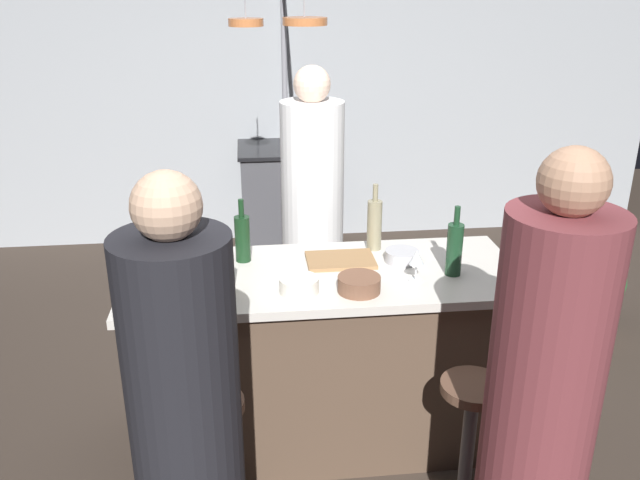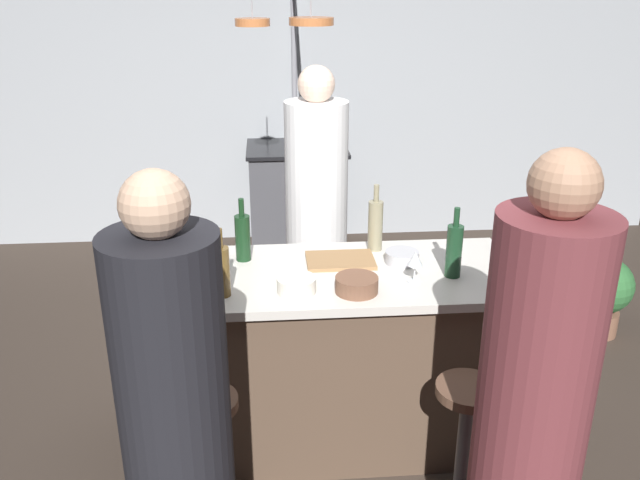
# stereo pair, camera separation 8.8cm
# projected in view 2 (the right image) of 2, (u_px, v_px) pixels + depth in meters

# --- Properties ---
(ground_plane) EXTENTS (9.00, 9.00, 0.00)m
(ground_plane) POSITION_uv_depth(u_px,v_px,m) (322.00, 434.00, 3.33)
(ground_plane) COLOR #382D26
(back_wall) EXTENTS (6.40, 0.16, 2.60)m
(back_wall) POSITION_uv_depth(u_px,v_px,m) (294.00, 87.00, 5.49)
(back_wall) COLOR #9EA3A8
(back_wall) RESTS_ON ground_plane
(kitchen_island) EXTENTS (1.80, 0.72, 0.90)m
(kitchen_island) POSITION_uv_depth(u_px,v_px,m) (323.00, 357.00, 3.17)
(kitchen_island) COLOR brown
(kitchen_island) RESTS_ON ground_plane
(stove_range) EXTENTS (0.80, 0.64, 0.89)m
(stove_range) POSITION_uv_depth(u_px,v_px,m) (297.00, 199.00, 5.44)
(stove_range) COLOR #47474C
(stove_range) RESTS_ON ground_plane
(chef) EXTENTS (0.36, 0.36, 1.71)m
(chef) POSITION_uv_depth(u_px,v_px,m) (317.00, 224.00, 3.89)
(chef) COLOR white
(chef) RESTS_ON ground_plane
(bar_stool_left) EXTENTS (0.28, 0.28, 0.68)m
(bar_stool_left) POSITION_uv_depth(u_px,v_px,m) (208.00, 464.00, 2.58)
(bar_stool_left) COLOR #4C4C51
(bar_stool_left) RESTS_ON ground_plane
(guest_left) EXTENTS (0.35, 0.35, 1.67)m
(guest_left) POSITION_uv_depth(u_px,v_px,m) (178.00, 438.00, 2.11)
(guest_left) COLOR black
(guest_left) RESTS_ON ground_plane
(bar_stool_right) EXTENTS (0.28, 0.28, 0.68)m
(bar_stool_right) POSITION_uv_depth(u_px,v_px,m) (463.00, 450.00, 2.66)
(bar_stool_right) COLOR #4C4C51
(bar_stool_right) RESTS_ON ground_plane
(guest_right) EXTENTS (0.36, 0.36, 1.72)m
(guest_right) POSITION_uv_depth(u_px,v_px,m) (530.00, 424.00, 2.15)
(guest_right) COLOR brown
(guest_right) RESTS_ON ground_plane
(overhead_pot_rack) EXTENTS (0.59, 1.47, 2.17)m
(overhead_pot_rack) POSITION_uv_depth(u_px,v_px,m) (293.00, 57.00, 4.55)
(overhead_pot_rack) COLOR gray
(overhead_pot_rack) RESTS_ON ground_plane
(potted_plant) EXTENTS (0.36, 0.36, 0.52)m
(potted_plant) POSITION_uv_depth(u_px,v_px,m) (603.00, 291.00, 4.18)
(potted_plant) COLOR brown
(potted_plant) RESTS_ON ground_plane
(cutting_board) EXTENTS (0.32, 0.22, 0.02)m
(cutting_board) POSITION_uv_depth(u_px,v_px,m) (340.00, 260.00, 3.11)
(cutting_board) COLOR #997047
(cutting_board) RESTS_ON kitchen_island
(pepper_mill) EXTENTS (0.05, 0.05, 0.21)m
(pepper_mill) POSITION_uv_depth(u_px,v_px,m) (154.00, 262.00, 2.85)
(pepper_mill) COLOR #382319
(pepper_mill) RESTS_ON kitchen_island
(wine_bottle_red) EXTENTS (0.07, 0.07, 0.31)m
(wine_bottle_red) POSITION_uv_depth(u_px,v_px,m) (243.00, 237.00, 3.09)
(wine_bottle_red) COLOR #143319
(wine_bottle_red) RESTS_ON kitchen_island
(wine_bottle_amber) EXTENTS (0.07, 0.07, 0.30)m
(wine_bottle_amber) POSITION_uv_depth(u_px,v_px,m) (221.00, 270.00, 2.74)
(wine_bottle_amber) COLOR brown
(wine_bottle_amber) RESTS_ON kitchen_island
(wine_bottle_rose) EXTENTS (0.07, 0.07, 0.32)m
(wine_bottle_rose) POSITION_uv_depth(u_px,v_px,m) (184.00, 243.00, 3.00)
(wine_bottle_rose) COLOR #B78C8E
(wine_bottle_rose) RESTS_ON kitchen_island
(wine_bottle_white) EXTENTS (0.07, 0.07, 0.33)m
(wine_bottle_white) POSITION_uv_depth(u_px,v_px,m) (375.00, 224.00, 3.21)
(wine_bottle_white) COLOR gray
(wine_bottle_white) RESTS_ON kitchen_island
(wine_bottle_green) EXTENTS (0.07, 0.07, 0.32)m
(wine_bottle_green) POSITION_uv_depth(u_px,v_px,m) (454.00, 250.00, 2.92)
(wine_bottle_green) COLOR #193D23
(wine_bottle_green) RESTS_ON kitchen_island
(wine_glass_near_left_guest) EXTENTS (0.07, 0.07, 0.15)m
(wine_glass_near_left_guest) POSITION_uv_depth(u_px,v_px,m) (148.00, 279.00, 2.69)
(wine_glass_near_left_guest) COLOR silver
(wine_glass_near_left_guest) RESTS_ON kitchen_island
(wine_glass_by_chef) EXTENTS (0.07, 0.07, 0.15)m
(wine_glass_by_chef) POSITION_uv_depth(u_px,v_px,m) (415.00, 260.00, 2.87)
(wine_glass_by_chef) COLOR silver
(wine_glass_by_chef) RESTS_ON kitchen_island
(mixing_bowl_steel) EXTENTS (0.16, 0.16, 0.06)m
(mixing_bowl_steel) POSITION_uv_depth(u_px,v_px,m) (402.00, 257.00, 3.09)
(mixing_bowl_steel) COLOR #B7B7BC
(mixing_bowl_steel) RESTS_ON kitchen_island
(mixing_bowl_wooden) EXTENTS (0.18, 0.18, 0.07)m
(mixing_bowl_wooden) POSITION_uv_depth(u_px,v_px,m) (357.00, 285.00, 2.80)
(mixing_bowl_wooden) COLOR brown
(mixing_bowl_wooden) RESTS_ON kitchen_island
(mixing_bowl_ceramic) EXTENTS (0.17, 0.17, 0.07)m
(mixing_bowl_ceramic) POSITION_uv_depth(u_px,v_px,m) (297.00, 285.00, 2.80)
(mixing_bowl_ceramic) COLOR silver
(mixing_bowl_ceramic) RESTS_ON kitchen_island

